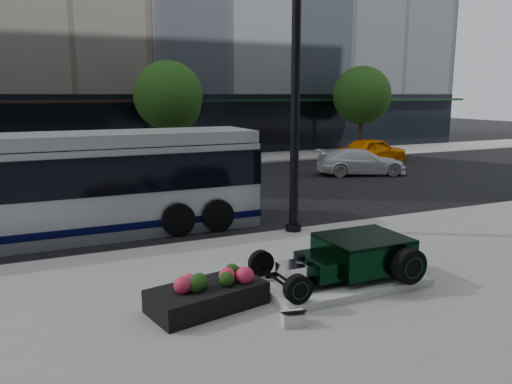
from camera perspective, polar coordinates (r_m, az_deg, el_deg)
name	(u,v)px	position (r m, az deg, el deg)	size (l,w,h in m)	color
ground	(246,219)	(16.25, -1.18, -3.13)	(120.00, 120.00, 0.00)	black
sidewalk_far	(149,164)	(29.39, -12.13, 3.18)	(70.00, 4.00, 0.12)	gray
street_trees	(171,98)	(28.50, -9.74, 10.50)	(29.80, 3.80, 5.70)	black
display_plinth	(340,280)	(10.66, 9.59, -9.94)	(3.40, 1.80, 0.15)	silver
hot_rod	(354,255)	(10.68, 11.17, -7.10)	(3.22, 2.00, 0.81)	black
info_plaque	(293,318)	(8.81, 4.27, -14.13)	(0.46, 0.38, 0.31)	silver
lamppost	(295,95)	(13.99, 4.52, 10.94)	(0.46, 0.46, 8.31)	black
flower_planter	(207,295)	(9.41, -5.59, -11.61)	(2.28, 1.47, 0.69)	black
transit_bus	(45,186)	(15.00, -22.95, 0.59)	(12.12, 2.88, 2.92)	#B2B8BC
white_sedan	(361,162)	(25.70, 11.93, 3.39)	(1.81, 4.46, 1.29)	silver
yellow_taxi	(373,151)	(30.11, 13.23, 4.64)	(1.77, 4.41, 1.50)	#FC8A00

